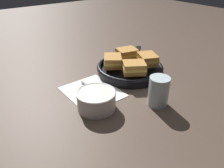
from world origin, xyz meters
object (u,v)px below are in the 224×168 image
at_px(spoon, 100,92).
at_px(sandwich_near_right, 147,59).
at_px(soup_bowl, 96,99).
at_px(sandwich_near_left, 134,68).
at_px(sandwich_far_left, 127,54).
at_px(skillet, 130,69).
at_px(sandwich_far_right, 113,61).
at_px(drinking_glass, 158,91).

relative_size(spoon, sandwich_near_right, 1.42).
distance_m(soup_bowl, sandwich_near_left, 0.24).
bearing_deg(sandwich_near_left, sandwich_far_left, 151.01).
height_order(spoon, sandwich_near_left, sandwich_near_left).
bearing_deg(sandwich_near_right, soup_bowl, -73.86).
bearing_deg(skillet, sandwich_far_right, -117.54).
height_order(sandwich_near_left, sandwich_far_left, same).
xyz_separation_m(sandwich_far_right, drinking_glass, (0.28, -0.01, -0.01)).
bearing_deg(spoon, sandwich_near_left, 79.17).
height_order(spoon, sandwich_far_left, sandwich_far_left).
bearing_deg(soup_bowl, sandwich_near_right, 106.14).
bearing_deg(spoon, soup_bowl, -51.82).
xyz_separation_m(spoon, drinking_glass, (0.18, 0.12, 0.05)).
distance_m(spoon, sandwich_near_right, 0.28).
bearing_deg(sandwich_near_right, spoon, -84.33).
xyz_separation_m(spoon, skillet, (-0.07, 0.21, 0.01)).
relative_size(sandwich_near_left, sandwich_far_left, 1.11).
relative_size(sandwich_near_right, sandwich_far_left, 1.08).
xyz_separation_m(sandwich_near_right, sandwich_far_right, (-0.08, -0.14, 0.00)).
xyz_separation_m(sandwich_near_left, sandwich_far_right, (-0.11, -0.03, 0.00)).
relative_size(spoon, sandwich_far_left, 1.53).
relative_size(sandwich_near_left, sandwich_far_right, 0.99).
bearing_deg(sandwich_near_left, skillet, 150.42).
relative_size(sandwich_near_left, drinking_glass, 1.10).
relative_size(soup_bowl, sandwich_far_right, 1.15).
bearing_deg(sandwich_far_left, sandwich_near_right, 16.01).
xyz_separation_m(soup_bowl, spoon, (-0.07, 0.06, -0.03)).
distance_m(sandwich_near_right, drinking_glass, 0.26).
xyz_separation_m(soup_bowl, drinking_glass, (0.11, 0.19, 0.02)).
relative_size(soup_bowl, spoon, 0.84).
xyz_separation_m(soup_bowl, sandwich_far_right, (-0.17, 0.20, 0.03)).
height_order(soup_bowl, sandwich_far_right, sandwich_far_right).
bearing_deg(sandwich_far_left, soup_bowl, -56.38).
height_order(spoon, sandwich_far_right, sandwich_far_right).
bearing_deg(sandwich_near_right, sandwich_far_left, -163.99).
xyz_separation_m(soup_bowl, skillet, (-0.14, 0.27, -0.02)).
height_order(soup_bowl, sandwich_far_left, sandwich_far_left).
distance_m(skillet, sandwich_near_right, 0.09).
relative_size(skillet, sandwich_far_right, 3.10).
height_order(spoon, sandwich_near_right, sandwich_near_right).
distance_m(sandwich_near_left, sandwich_far_right, 0.11).
height_order(skillet, sandwich_far_right, sandwich_far_right).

